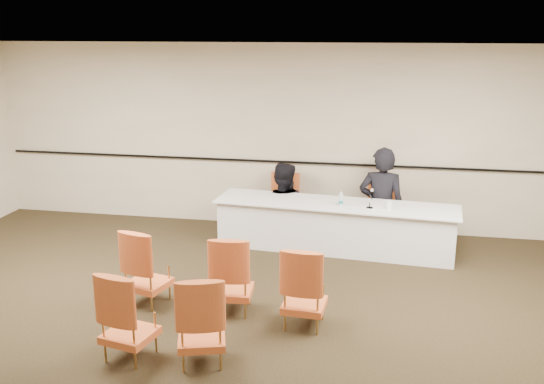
{
  "coord_description": "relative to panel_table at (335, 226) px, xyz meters",
  "views": [
    {
      "loc": [
        1.57,
        -5.6,
        3.25
      ],
      "look_at": [
        0.01,
        2.6,
        0.95
      ],
      "focal_mm": 40.0,
      "sensor_mm": 36.0,
      "label": 1
    }
  ],
  "objects": [
    {
      "name": "aud_chair_back_left",
      "position": [
        -1.75,
        -3.47,
        0.12
      ],
      "size": [
        0.6,
        0.6,
        0.95
      ],
      "primitive_type": null,
      "rotation": [
        0.0,
        0.0,
        -0.22
      ],
      "color": "#AA4B1E",
      "rests_on": "ground"
    },
    {
      "name": "floor",
      "position": [
        -0.89,
        -3.0,
        -0.36
      ],
      "size": [
        10.0,
        10.0,
        0.0
      ],
      "primitive_type": "plane",
      "color": "black",
      "rests_on": "ground"
    },
    {
      "name": "papers",
      "position": [
        0.59,
        -0.15,
        0.36
      ],
      "size": [
        0.36,
        0.31,
        0.0
      ],
      "primitive_type": "cube",
      "rotation": [
        0.0,
        0.0,
        0.33
      ],
      "color": "white",
      "rests_on": "panel_table"
    },
    {
      "name": "drinking_glass",
      "position": [
        0.09,
        -0.07,
        0.41
      ],
      "size": [
        0.08,
        0.08,
        0.1
      ],
      "primitive_type": "cylinder",
      "rotation": [
        0.0,
        0.0,
        -0.36
      ],
      "color": "silver",
      "rests_on": "panel_table"
    },
    {
      "name": "water_bottle",
      "position": [
        0.09,
        -0.11,
        0.46
      ],
      "size": [
        0.07,
        0.07,
        0.21
      ],
      "primitive_type": null,
      "rotation": [
        0.0,
        0.0,
        0.08
      ],
      "color": "#178078",
      "rests_on": "panel_table"
    },
    {
      "name": "aud_chair_front_left",
      "position": [
        -2.05,
        -2.26,
        0.12
      ],
      "size": [
        0.61,
        0.61,
        0.95
      ],
      "primitive_type": null,
      "rotation": [
        0.0,
        0.0,
        -0.26
      ],
      "color": "#AA4B1E",
      "rests_on": "ground"
    },
    {
      "name": "aud_chair_front_mid",
      "position": [
        -1.0,
        -2.28,
        0.12
      ],
      "size": [
        0.54,
        0.54,
        0.95
      ],
      "primitive_type": null,
      "rotation": [
        0.0,
        0.0,
        0.09
      ],
      "color": "#AA4B1E",
      "rests_on": "ground"
    },
    {
      "name": "panelist_main_chair",
      "position": [
        0.67,
        0.49,
        0.12
      ],
      "size": [
        0.54,
        0.54,
        0.95
      ],
      "primitive_type": null,
      "rotation": [
        0.0,
        0.0,
        -0.08
      ],
      "color": "#AA4B1E",
      "rests_on": "ground"
    },
    {
      "name": "wall_back",
      "position": [
        -0.89,
        1.0,
        1.14
      ],
      "size": [
        10.0,
        0.04,
        3.0
      ],
      "primitive_type": "cube",
      "color": "beige",
      "rests_on": "ground"
    },
    {
      "name": "panelist_second_chair",
      "position": [
        -0.91,
        0.62,
        0.12
      ],
      "size": [
        0.54,
        0.54,
        0.95
      ],
      "primitive_type": null,
      "rotation": [
        0.0,
        0.0,
        -0.08
      ],
      "color": "#AA4B1E",
      "rests_on": "ground"
    },
    {
      "name": "wall_rail",
      "position": [
        -0.89,
        0.96,
        0.74
      ],
      "size": [
        9.8,
        0.04,
        0.03
      ],
      "primitive_type": "cube",
      "color": "black",
      "rests_on": "wall_back"
    },
    {
      "name": "panel_table",
      "position": [
        0.0,
        0.0,
        0.0
      ],
      "size": [
        3.64,
        1.12,
        0.72
      ],
      "primitive_type": null,
      "rotation": [
        0.0,
        0.0,
        -0.08
      ],
      "color": "silver",
      "rests_on": "ground"
    },
    {
      "name": "aud_chair_back_mid",
      "position": [
        -1.01,
        -3.43,
        0.12
      ],
      "size": [
        0.62,
        0.62,
        0.95
      ],
      "primitive_type": null,
      "rotation": [
        0.0,
        0.0,
        0.29
      ],
      "color": "#AA4B1E",
      "rests_on": "ground"
    },
    {
      "name": "coffee_cup",
      "position": [
        0.78,
        -0.19,
        0.42
      ],
      "size": [
        0.11,
        0.11,
        0.13
      ],
      "primitive_type": "cylinder",
      "rotation": [
        0.0,
        0.0,
        -0.46
      ],
      "color": "white",
      "rests_on": "panel_table"
    },
    {
      "name": "panelist_main",
      "position": [
        0.67,
        0.49,
        0.16
      ],
      "size": [
        0.76,
        0.55,
        1.94
      ],
      "primitive_type": "imported",
      "rotation": [
        0.0,
        0.0,
        3.02
      ],
      "color": "black",
      "rests_on": "ground"
    },
    {
      "name": "ceiling",
      "position": [
        -0.89,
        -3.0,
        2.64
      ],
      "size": [
        10.0,
        10.0,
        0.0
      ],
      "primitive_type": "plane",
      "rotation": [
        3.14,
        0.0,
        0.0
      ],
      "color": "white",
      "rests_on": "ground"
    },
    {
      "name": "microphone",
      "position": [
        0.5,
        -0.16,
        0.49
      ],
      "size": [
        0.12,
        0.2,
        0.26
      ],
      "primitive_type": null,
      "rotation": [
        0.0,
        0.0,
        -0.17
      ],
      "color": "black",
      "rests_on": "panel_table"
    },
    {
      "name": "panelist_second",
      "position": [
        -0.91,
        0.62,
        -0.05
      ],
      "size": [
        0.86,
        0.69,
        1.7
      ],
      "primitive_type": "imported",
      "rotation": [
        0.0,
        0.0,
        3.09
      ],
      "color": "black",
      "rests_on": "ground"
    },
    {
      "name": "aud_chair_front_right",
      "position": [
        -0.12,
        -2.48,
        0.12
      ],
      "size": [
        0.53,
        0.53,
        0.95
      ],
      "primitive_type": null,
      "rotation": [
        0.0,
        0.0,
        -0.06
      ],
      "color": "#AA4B1E",
      "rests_on": "ground"
    }
  ]
}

